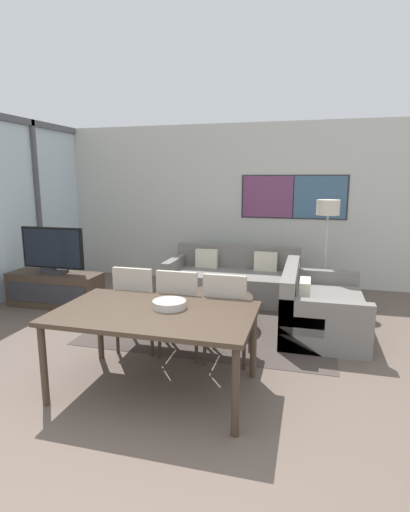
# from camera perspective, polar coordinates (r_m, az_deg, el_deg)

# --- Properties ---
(ground_plane) EXTENTS (24.00, 24.00, 0.00)m
(ground_plane) POSITION_cam_1_polar(r_m,az_deg,el_deg) (2.96, -11.64, -28.15)
(ground_plane) COLOR brown
(wall_back) EXTENTS (7.81, 0.09, 2.80)m
(wall_back) POSITION_cam_1_polar(r_m,az_deg,el_deg) (7.16, 6.39, 7.31)
(wall_back) COLOR silver
(wall_back) RESTS_ON ground_plane
(area_rug) EXTENTS (2.96, 2.07, 0.01)m
(area_rug) POSITION_cam_1_polar(r_m,az_deg,el_deg) (5.23, 1.34, -9.79)
(area_rug) COLOR #473D38
(area_rug) RESTS_ON ground_plane
(tv_console) EXTENTS (1.39, 0.46, 0.50)m
(tv_console) POSITION_cam_1_polar(r_m,az_deg,el_deg) (6.31, -20.58, -4.49)
(tv_console) COLOR #423326
(tv_console) RESTS_ON ground_plane
(television) EXTENTS (0.98, 0.20, 0.67)m
(television) POSITION_cam_1_polar(r_m,az_deg,el_deg) (6.18, -20.94, 0.70)
(television) COLOR #2D2D33
(television) RESTS_ON tv_console
(sofa_main) EXTENTS (2.03, 0.97, 0.78)m
(sofa_main) POSITION_cam_1_polar(r_m,az_deg,el_deg) (6.38, 4.13, -3.50)
(sofa_main) COLOR slate
(sofa_main) RESTS_ON ground_plane
(sofa_side) EXTENTS (0.97, 1.61, 0.78)m
(sofa_side) POSITION_cam_1_polar(r_m,az_deg,el_deg) (5.19, 15.56, -7.33)
(sofa_side) COLOR slate
(sofa_side) RESTS_ON ground_plane
(coffee_table) EXTENTS (0.98, 0.98, 0.39)m
(coffee_table) POSITION_cam_1_polar(r_m,az_deg,el_deg) (5.13, 1.35, -6.76)
(coffee_table) COLOR #423326
(coffee_table) RESTS_ON ground_plane
(dining_table) EXTENTS (1.72, 1.04, 0.74)m
(dining_table) POSITION_cam_1_polar(r_m,az_deg,el_deg) (3.52, -7.22, -8.82)
(dining_table) COLOR #423326
(dining_table) RESTS_ON ground_plane
(dining_chair_left) EXTENTS (0.46, 0.46, 0.95)m
(dining_chair_left) POSITION_cam_1_polar(r_m,az_deg,el_deg) (4.40, -9.55, -6.92)
(dining_chair_left) COLOR #B2A899
(dining_chair_left) RESTS_ON ground_plane
(dining_chair_centre) EXTENTS (0.46, 0.46, 0.95)m
(dining_chair_centre) POSITION_cam_1_polar(r_m,az_deg,el_deg) (4.20, -3.48, -7.64)
(dining_chair_centre) COLOR #B2A899
(dining_chair_centre) RESTS_ON ground_plane
(dining_chair_right) EXTENTS (0.46, 0.46, 0.95)m
(dining_chair_right) POSITION_cam_1_polar(r_m,az_deg,el_deg) (4.06, 3.14, -8.31)
(dining_chair_right) COLOR #B2A899
(dining_chair_right) RESTS_ON ground_plane
(fruit_bowl) EXTENTS (0.30, 0.30, 0.07)m
(fruit_bowl) POSITION_cam_1_polar(r_m,az_deg,el_deg) (3.55, -5.11, -6.80)
(fruit_bowl) COLOR #B7B2A8
(fruit_bowl) RESTS_ON dining_table
(floor_lamp) EXTENTS (0.33, 0.33, 1.56)m
(floor_lamp) POSITION_cam_1_polar(r_m,az_deg,el_deg) (6.09, 17.11, 5.41)
(floor_lamp) COLOR #2D2D33
(floor_lamp) RESTS_ON ground_plane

